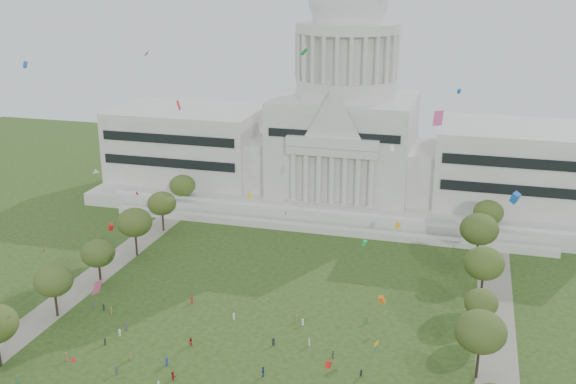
{
  "coord_description": "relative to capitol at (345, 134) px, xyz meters",
  "views": [
    {
      "loc": [
        39.52,
        -96.75,
        71.8
      ],
      "look_at": [
        0.0,
        45.0,
        24.0
      ],
      "focal_mm": 42.0,
      "sensor_mm": 36.0,
      "label": 1
    }
  ],
  "objects": [
    {
      "name": "person_5",
      "position": [
        -10.06,
        -112.01,
        -21.41
      ],
      "size": [
        1.73,
        1.42,
        1.76
      ],
      "primitive_type": "imported",
      "rotation": [
        0.0,
        0.0,
        2.58
      ],
      "color": "#B21E1E",
      "rests_on": "ground"
    },
    {
      "name": "row_tree_l_5",
      "position": [
        -45.22,
        -42.58,
        -13.88
      ],
      "size": [
        8.33,
        8.33,
        11.85
      ],
      "color": "black",
      "rests_on": "ground"
    },
    {
      "name": "person_2",
      "position": [
        23.49,
        -101.67,
        -21.5
      ],
      "size": [
        0.86,
        0.89,
        1.58
      ],
      "primitive_type": "imported",
      "rotation": [
        0.0,
        0.0,
        0.87
      ],
      "color": "#26262B",
      "rests_on": "ground"
    },
    {
      "name": "row_tree_l_2",
      "position": [
        -45.04,
        -96.29,
        -13.79
      ],
      "size": [
        8.42,
        8.42,
        11.97
      ],
      "color": "black",
      "rests_on": "ground"
    },
    {
      "name": "row_tree_r_6",
      "position": [
        45.96,
        -25.46,
        -13.79
      ],
      "size": [
        8.42,
        8.42,
        11.97
      ],
      "color": "black",
      "rests_on": "ground"
    },
    {
      "name": "capitol",
      "position": [
        0.0,
        0.0,
        0.0
      ],
      "size": [
        160.0,
        64.5,
        91.3
      ],
      "color": "silver",
      "rests_on": "ground"
    },
    {
      "name": "person_10",
      "position": [
        17.0,
        -96.67,
        -21.52
      ],
      "size": [
        0.75,
        1.02,
        1.56
      ],
      "primitive_type": "imported",
      "rotation": [
        0.0,
        0.0,
        1.88
      ],
      "color": "#4C4C51",
      "rests_on": "ground"
    },
    {
      "name": "person_8",
      "position": [
        -11.69,
        -100.05,
        -21.33
      ],
      "size": [
        1.03,
        0.74,
        1.92
      ],
      "primitive_type": "imported",
      "rotation": [
        0.0,
        0.0,
        3.33
      ],
      "color": "#B21E1E",
      "rests_on": "ground"
    },
    {
      "name": "path_right",
      "position": [
        48.0,
        -83.59,
        -22.28
      ],
      "size": [
        8.0,
        160.0,
        0.04
      ],
      "primitive_type": "cube",
      "color": "gray",
      "rests_on": "ground"
    },
    {
      "name": "row_tree_r_2",
      "position": [
        44.17,
        -96.15,
        -12.64
      ],
      "size": [
        9.55,
        9.55,
        13.58
      ],
      "color": "black",
      "rests_on": "ground"
    },
    {
      "name": "row_tree_r_4",
      "position": [
        44.76,
        -63.55,
        -13.01
      ],
      "size": [
        9.19,
        9.19,
        13.06
      ],
      "color": "black",
      "rests_on": "ground"
    },
    {
      "name": "distant_crowd",
      "position": [
        -14.1,
        -101.6,
        -21.46
      ],
      "size": [
        63.95,
        40.28,
        1.86
      ],
      "color": "olive",
      "rests_on": "ground"
    },
    {
      "name": "row_tree_l_3",
      "position": [
        -44.09,
        -79.67,
        -14.09
      ],
      "size": [
        8.12,
        8.12,
        11.55
      ],
      "color": "black",
      "rests_on": "ground"
    },
    {
      "name": "kite_swarm",
      "position": [
        2.36,
        -102.41,
        3.25
      ],
      "size": [
        93.76,
        102.6,
        57.95
      ],
      "color": "blue",
      "rests_on": "ground"
    },
    {
      "name": "path_left",
      "position": [
        -48.0,
        -83.59,
        -22.28
      ],
      "size": [
        8.0,
        160.0,
        0.04
      ],
      "primitive_type": "cube",
      "color": "gray",
      "rests_on": "ground"
    },
    {
      "name": "row_tree_r_3",
      "position": [
        44.4,
        -79.1,
        -15.21
      ],
      "size": [
        7.01,
        7.01,
        9.98
      ],
      "color": "black",
      "rests_on": "ground"
    },
    {
      "name": "row_tree_l_6",
      "position": [
        -46.87,
        -24.45,
        -14.02
      ],
      "size": [
        8.19,
        8.19,
        11.64
      ],
      "color": "black",
      "rests_on": "ground"
    },
    {
      "name": "person_4",
      "position": [
        5.71,
        -106.41,
        -21.28
      ],
      "size": [
        0.91,
        1.31,
        2.03
      ],
      "primitive_type": "imported",
      "rotation": [
        0.0,
        0.0,
        4.94
      ],
      "color": "navy",
      "rests_on": "ground"
    },
    {
      "name": "row_tree_l_4",
      "position": [
        -44.08,
        -61.17,
        -12.9
      ],
      "size": [
        9.29,
        9.29,
        13.21
      ],
      "color": "black",
      "rests_on": "ground"
    },
    {
      "name": "row_tree_r_5",
      "position": [
        43.49,
        -43.4,
        -12.37
      ],
      "size": [
        9.82,
        9.82,
        13.96
      ],
      "color": "black",
      "rests_on": "ground"
    }
  ]
}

